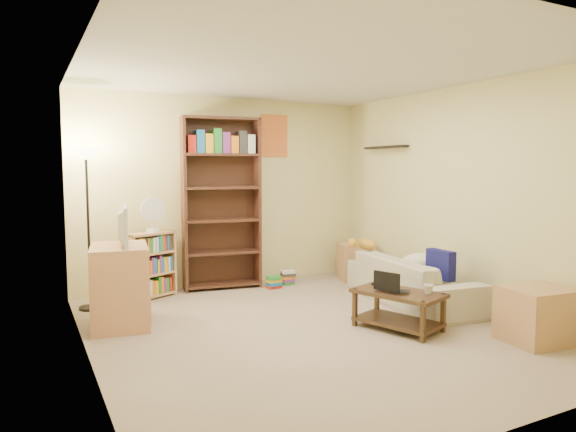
{
  "coord_description": "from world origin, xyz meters",
  "views": [
    {
      "loc": [
        -2.44,
        -4.24,
        1.55
      ],
      "look_at": [
        0.12,
        0.66,
        1.05
      ],
      "focal_mm": 32.0,
      "sensor_mm": 36.0,
      "label": 1
    }
  ],
  "objects_px": {
    "coffee_table": "(398,305)",
    "end_cabinet": "(538,315)",
    "sofa": "(412,280)",
    "tv_stand": "(120,286)",
    "television": "(118,226)",
    "mug": "(428,289)",
    "tall_bookshelf": "(221,199)",
    "tabby_cat": "(364,244)",
    "side_table": "(355,261)",
    "desk_fan": "(153,213)",
    "short_bookshelf": "(150,265)",
    "laptop": "(393,290)",
    "floor_lamp": "(87,182)"
  },
  "relations": [
    {
      "from": "mug",
      "to": "floor_lamp",
      "type": "bearing_deg",
      "value": 139.2
    },
    {
      "from": "laptop",
      "to": "desk_fan",
      "type": "relative_size",
      "value": 0.94
    },
    {
      "from": "coffee_table",
      "to": "laptop",
      "type": "distance_m",
      "value": 0.16
    },
    {
      "from": "tv_stand",
      "to": "tall_bookshelf",
      "type": "xyz_separation_m",
      "value": [
        1.47,
        1.08,
        0.77
      ]
    },
    {
      "from": "side_table",
      "to": "desk_fan",
      "type": "bearing_deg",
      "value": 175.42
    },
    {
      "from": "tall_bookshelf",
      "to": "tv_stand",
      "type": "bearing_deg",
      "value": -135.43
    },
    {
      "from": "short_bookshelf",
      "to": "tv_stand",
      "type": "bearing_deg",
      "value": -141.94
    },
    {
      "from": "mug",
      "to": "tall_bookshelf",
      "type": "xyz_separation_m",
      "value": [
        -1.09,
        2.67,
        0.75
      ]
    },
    {
      "from": "laptop",
      "to": "tv_stand",
      "type": "bearing_deg",
      "value": 24.54
    },
    {
      "from": "tall_bookshelf",
      "to": "desk_fan",
      "type": "distance_m",
      "value": 0.94
    },
    {
      "from": "sofa",
      "to": "tv_stand",
      "type": "relative_size",
      "value": 2.39
    },
    {
      "from": "side_table",
      "to": "coffee_table",
      "type": "bearing_deg",
      "value": -114.5
    },
    {
      "from": "tabby_cat",
      "to": "tv_stand",
      "type": "bearing_deg",
      "value": -178.79
    },
    {
      "from": "sofa",
      "to": "floor_lamp",
      "type": "distance_m",
      "value": 3.83
    },
    {
      "from": "laptop",
      "to": "television",
      "type": "xyz_separation_m",
      "value": [
        -2.34,
        1.34,
        0.61
      ]
    },
    {
      "from": "desk_fan",
      "to": "end_cabinet",
      "type": "relative_size",
      "value": 0.71
    },
    {
      "from": "television",
      "to": "end_cabinet",
      "type": "distance_m",
      "value": 4.03
    },
    {
      "from": "tabby_cat",
      "to": "tall_bookshelf",
      "type": "height_order",
      "value": "tall_bookshelf"
    },
    {
      "from": "end_cabinet",
      "to": "television",
      "type": "bearing_deg",
      "value": 145.48
    },
    {
      "from": "laptop",
      "to": "floor_lamp",
      "type": "height_order",
      "value": "floor_lamp"
    },
    {
      "from": "sofa",
      "to": "floor_lamp",
      "type": "height_order",
      "value": "floor_lamp"
    },
    {
      "from": "sofa",
      "to": "end_cabinet",
      "type": "relative_size",
      "value": 3.24
    },
    {
      "from": "tall_bookshelf",
      "to": "side_table",
      "type": "xyz_separation_m",
      "value": [
        1.86,
        -0.37,
        -0.91
      ]
    },
    {
      "from": "end_cabinet",
      "to": "side_table",
      "type": "bearing_deg",
      "value": 88.64
    },
    {
      "from": "mug",
      "to": "side_table",
      "type": "height_order",
      "value": "side_table"
    },
    {
      "from": "coffee_table",
      "to": "mug",
      "type": "height_order",
      "value": "mug"
    },
    {
      "from": "sofa",
      "to": "coffee_table",
      "type": "height_order",
      "value": "sofa"
    },
    {
      "from": "sofa",
      "to": "desk_fan",
      "type": "height_order",
      "value": "desk_fan"
    },
    {
      "from": "side_table",
      "to": "end_cabinet",
      "type": "relative_size",
      "value": 0.86
    },
    {
      "from": "tall_bookshelf",
      "to": "desk_fan",
      "type": "xyz_separation_m",
      "value": [
        -0.92,
        -0.14,
        -0.14
      ]
    },
    {
      "from": "sofa",
      "to": "desk_fan",
      "type": "relative_size",
      "value": 4.56
    },
    {
      "from": "tabby_cat",
      "to": "side_table",
      "type": "relative_size",
      "value": 0.84
    },
    {
      "from": "tv_stand",
      "to": "television",
      "type": "height_order",
      "value": "television"
    },
    {
      "from": "side_table",
      "to": "sofa",
      "type": "bearing_deg",
      "value": -97.0
    },
    {
      "from": "tv_stand",
      "to": "tall_bookshelf",
      "type": "bearing_deg",
      "value": 45.42
    },
    {
      "from": "short_bookshelf",
      "to": "desk_fan",
      "type": "xyz_separation_m",
      "value": [
        0.04,
        -0.04,
        0.63
      ]
    },
    {
      "from": "tv_stand",
      "to": "television",
      "type": "distance_m",
      "value": 0.59
    },
    {
      "from": "sofa",
      "to": "tv_stand",
      "type": "xyz_separation_m",
      "value": [
        -3.16,
        0.67,
        0.13
      ]
    },
    {
      "from": "short_bookshelf",
      "to": "side_table",
      "type": "xyz_separation_m",
      "value": [
        2.82,
        -0.26,
        -0.14
      ]
    },
    {
      "from": "coffee_table",
      "to": "mug",
      "type": "relative_size",
      "value": 6.99
    },
    {
      "from": "tv_stand",
      "to": "end_cabinet",
      "type": "bearing_deg",
      "value": -25.43
    },
    {
      "from": "sofa",
      "to": "tabby_cat",
      "type": "xyz_separation_m",
      "value": [
        -0.16,
        0.74,
        0.34
      ]
    },
    {
      "from": "short_bookshelf",
      "to": "floor_lamp",
      "type": "bearing_deg",
      "value": 171.23
    },
    {
      "from": "coffee_table",
      "to": "floor_lamp",
      "type": "xyz_separation_m",
      "value": [
        -2.57,
        2.15,
        1.19
      ]
    },
    {
      "from": "floor_lamp",
      "to": "short_bookshelf",
      "type": "bearing_deg",
      "value": 15.74
    },
    {
      "from": "mug",
      "to": "desk_fan",
      "type": "relative_size",
      "value": 0.32
    },
    {
      "from": "coffee_table",
      "to": "end_cabinet",
      "type": "relative_size",
      "value": 1.6
    },
    {
      "from": "laptop",
      "to": "television",
      "type": "bearing_deg",
      "value": 24.54
    },
    {
      "from": "sofa",
      "to": "laptop",
      "type": "xyz_separation_m",
      "value": [
        -0.82,
        -0.67,
        0.12
      ]
    },
    {
      "from": "mug",
      "to": "tv_stand",
      "type": "relative_size",
      "value": 0.17
    }
  ]
}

